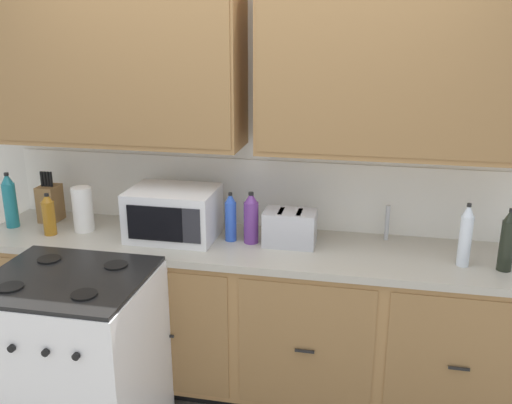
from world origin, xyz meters
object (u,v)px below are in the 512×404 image
(microwave, at_px, (173,213))
(bottle_dark, at_px, (507,241))
(bottle_teal, at_px, (10,201))
(knife_block, at_px, (50,202))
(toaster, at_px, (290,228))
(bottle_amber, at_px, (49,215))
(paper_towel_roll, at_px, (83,209))
(bottle_violet, at_px, (251,218))
(stove_range, at_px, (75,363))
(bottle_clear, at_px, (466,236))
(bottle_blue, at_px, (231,217))

(microwave, height_order, bottle_dark, bottle_dark)
(bottle_teal, bearing_deg, knife_block, 41.15)
(toaster, relative_size, knife_block, 0.90)
(microwave, height_order, bottle_amber, microwave)
(paper_towel_roll, bearing_deg, bottle_violet, 0.72)
(stove_range, bearing_deg, paper_towel_roll, 110.47)
(microwave, relative_size, paper_towel_roll, 1.85)
(toaster, xyz_separation_m, bottle_teal, (-1.65, -0.05, 0.07))
(bottle_amber, bearing_deg, microwave, 8.53)
(stove_range, height_order, bottle_violet, bottle_violet)
(bottle_clear, distance_m, bottle_blue, 1.22)
(bottle_blue, bearing_deg, microwave, -177.62)
(toaster, relative_size, bottle_clear, 0.86)
(microwave, bearing_deg, knife_block, 172.29)
(toaster, xyz_separation_m, bottle_violet, (-0.21, -0.01, 0.05))
(bottle_dark, bearing_deg, microwave, 176.64)
(microwave, bearing_deg, stove_range, -115.87)
(knife_block, bearing_deg, microwave, -7.71)
(stove_range, relative_size, bottle_amber, 3.89)
(paper_towel_roll, xyz_separation_m, bottle_clear, (2.09, -0.08, 0.03))
(bottle_clear, relative_size, bottle_blue, 1.18)
(toaster, height_order, bottle_dark, bottle_dark)
(bottle_violet, bearing_deg, paper_towel_roll, -179.28)
(microwave, bearing_deg, bottle_clear, -3.15)
(bottle_amber, relative_size, bottle_violet, 0.85)
(knife_block, relative_size, bottle_amber, 1.27)
(paper_towel_roll, distance_m, bottle_dark, 2.28)
(toaster, relative_size, bottle_amber, 1.15)
(bottle_amber, relative_size, bottle_dark, 0.77)
(bottle_teal, bearing_deg, bottle_violet, 1.53)
(bottle_clear, bearing_deg, microwave, 176.85)
(microwave, relative_size, bottle_amber, 1.97)
(microwave, distance_m, knife_block, 0.84)
(stove_range, xyz_separation_m, toaster, (0.97, 0.66, 0.55))
(bottle_clear, height_order, bottle_dark, bottle_clear)
(microwave, bearing_deg, paper_towel_roll, -179.20)
(bottle_violet, bearing_deg, stove_range, -139.42)
(microwave, height_order, bottle_violet, bottle_violet)
(bottle_dark, bearing_deg, stove_range, -165.21)
(bottle_amber, distance_m, bottle_dark, 2.44)
(bottle_violet, bearing_deg, microwave, -179.38)
(bottle_amber, height_order, bottle_dark, bottle_dark)
(stove_range, distance_m, knife_block, 1.08)
(toaster, distance_m, bottle_dark, 1.08)
(microwave, relative_size, knife_block, 1.55)
(bottle_violet, bearing_deg, toaster, 3.78)
(microwave, bearing_deg, bottle_teal, -178.07)
(bottle_clear, xyz_separation_m, bottle_dark, (0.19, -0.02, -0.00))
(paper_towel_roll, height_order, bottle_dark, bottle_dark)
(bottle_violet, height_order, bottle_dark, bottle_dark)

